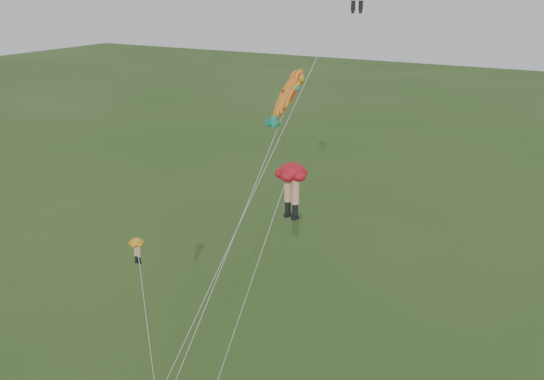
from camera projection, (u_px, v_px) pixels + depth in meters
The scene contains 3 objects.
legs_kite_red_mid at pixel (291, 179), 28.22m from camera, with size 4.46×4.78×14.35m.
legs_kite_yellow at pixel (138, 254), 32.52m from camera, with size 3.29×2.92×9.26m.
fish_kite at pixel (288, 95), 33.78m from camera, with size 3.13×12.01×17.90m.
Camera 1 is at (16.75, -21.66, 22.36)m, focal length 40.00 mm.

